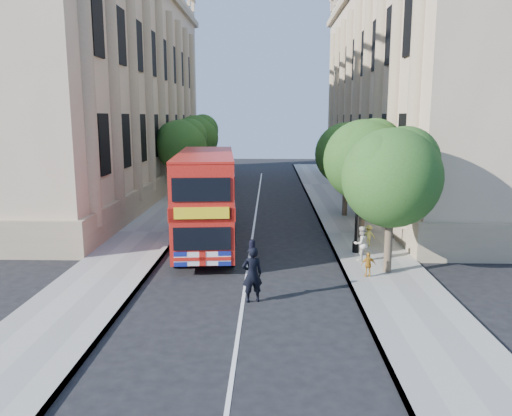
# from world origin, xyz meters

# --- Properties ---
(ground) EXTENTS (120.00, 120.00, 0.00)m
(ground) POSITION_xyz_m (0.00, 0.00, 0.00)
(ground) COLOR black
(ground) RESTS_ON ground
(pavement_right) EXTENTS (3.50, 80.00, 0.12)m
(pavement_right) POSITION_xyz_m (5.75, 10.00, 0.06)
(pavement_right) COLOR gray
(pavement_right) RESTS_ON ground
(pavement_left) EXTENTS (3.50, 80.00, 0.12)m
(pavement_left) POSITION_xyz_m (-5.75, 10.00, 0.06)
(pavement_left) COLOR gray
(pavement_left) RESTS_ON ground
(building_right) EXTENTS (12.00, 38.00, 18.00)m
(building_right) POSITION_xyz_m (13.80, 24.00, 9.00)
(building_right) COLOR tan
(building_right) RESTS_ON ground
(building_left) EXTENTS (12.00, 38.00, 18.00)m
(building_left) POSITION_xyz_m (-13.80, 24.00, 9.00)
(building_left) COLOR tan
(building_left) RESTS_ON ground
(tree_right_near) EXTENTS (4.00, 4.00, 6.08)m
(tree_right_near) POSITION_xyz_m (5.84, 3.03, 4.25)
(tree_right_near) COLOR #473828
(tree_right_near) RESTS_ON ground
(tree_right_mid) EXTENTS (4.20, 4.20, 6.37)m
(tree_right_mid) POSITION_xyz_m (5.84, 9.03, 4.45)
(tree_right_mid) COLOR #473828
(tree_right_mid) RESTS_ON ground
(tree_right_far) EXTENTS (4.00, 4.00, 6.15)m
(tree_right_far) POSITION_xyz_m (5.84, 15.03, 4.31)
(tree_right_far) COLOR #473828
(tree_right_far) RESTS_ON ground
(tree_left_far) EXTENTS (4.00, 4.00, 6.30)m
(tree_left_far) POSITION_xyz_m (-5.96, 22.03, 4.44)
(tree_left_far) COLOR #473828
(tree_left_far) RESTS_ON ground
(tree_left_back) EXTENTS (4.20, 4.20, 6.65)m
(tree_left_back) POSITION_xyz_m (-5.96, 30.03, 4.71)
(tree_left_back) COLOR #473828
(tree_left_back) RESTS_ON ground
(lamp_post) EXTENTS (0.32, 0.32, 5.16)m
(lamp_post) POSITION_xyz_m (5.00, 6.00, 2.51)
(lamp_post) COLOR black
(lamp_post) RESTS_ON pavement_right
(double_decker_bus) EXTENTS (3.50, 10.16, 4.61)m
(double_decker_bus) POSITION_xyz_m (-2.22, 7.37, 2.55)
(double_decker_bus) COLOR #AE140C
(double_decker_bus) RESTS_ON ground
(box_van) EXTENTS (2.22, 4.55, 2.51)m
(box_van) POSITION_xyz_m (-2.51, 14.42, 1.23)
(box_van) COLOR black
(box_van) RESTS_ON ground
(police_constable) EXTENTS (0.83, 0.66, 2.00)m
(police_constable) POSITION_xyz_m (0.33, -0.21, 1.00)
(police_constable) COLOR black
(police_constable) RESTS_ON ground
(woman_pedestrian) EXTENTS (0.93, 0.85, 1.54)m
(woman_pedestrian) POSITION_xyz_m (5.01, 4.67, 0.89)
(woman_pedestrian) COLOR beige
(woman_pedestrian) RESTS_ON pavement_right
(child_a) EXTENTS (0.60, 0.29, 0.99)m
(child_a) POSITION_xyz_m (4.89, 2.35, 0.62)
(child_a) COLOR #C08021
(child_a) RESTS_ON pavement_right
(child_b) EXTENTS (0.70, 0.42, 1.06)m
(child_b) POSITION_xyz_m (5.82, 7.18, 0.65)
(child_b) COLOR #DDCE4B
(child_b) RESTS_ON pavement_right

